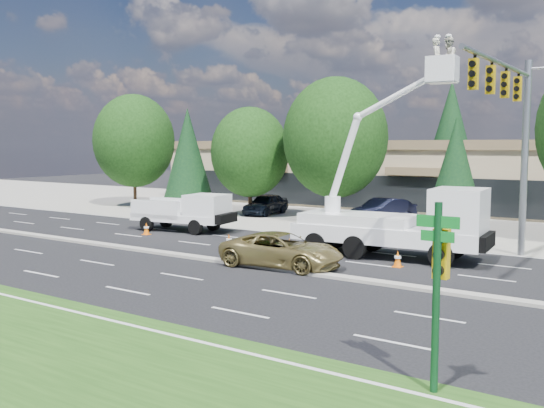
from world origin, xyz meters
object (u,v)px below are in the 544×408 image
Objects in this scene: signal_mast at (516,124)px; minivan at (282,250)px; street_sign_pole at (438,277)px; bucket_truck at (404,212)px; utility_pickup at (187,216)px.

signal_mast reaches higher than minivan.
bucket_truck reaches higher than street_sign_pole.
street_sign_pole is at bearing -70.27° from bucket_truck.
street_sign_pole reaches higher than utility_pickup.
utility_pickup is at bearing -177.56° from signal_mast.
street_sign_pole is 0.76× the size of minivan.
street_sign_pole is at bearing -82.73° from signal_mast.
bucket_truck is at bearing -41.94° from minivan.
signal_mast is at bearing -6.16° from utility_pickup.
utility_pickup is at bearing 56.73° from minivan.
minivan is (10.50, -5.67, -0.20)m from utility_pickup.
bucket_truck is at bearing -12.68° from utility_pickup.
bucket_truck is (-6.25, 13.67, -0.32)m from street_sign_pole.
signal_mast is 15.99m from street_sign_pole.
signal_mast is at bearing -55.35° from minivan.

